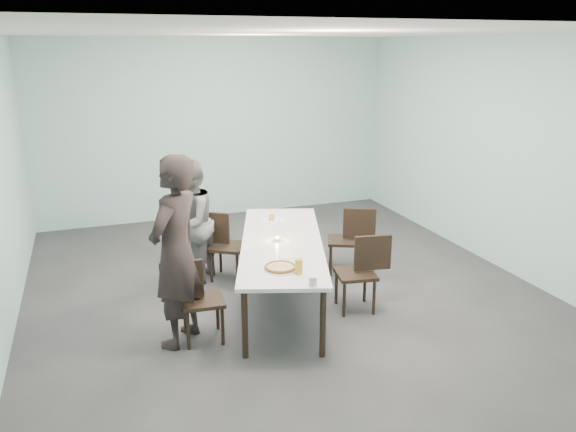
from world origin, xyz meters
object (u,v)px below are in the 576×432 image
object	(u,v)px
chair_far_left	(222,241)
tealight	(277,239)
diner_near	(176,252)
pizza	(280,267)
chair_far_right	(350,236)
amber_tumbler	(272,218)
chair_near_left	(194,295)
water_tumbler	(313,281)
beer_glass	(299,266)
table	(282,246)
side_plate	(287,256)
diner_far	(190,223)
chair_near_right	(363,267)

from	to	relation	value
chair_far_left	tealight	distance (m)	1.04
diner_near	pizza	xyz separation A→B (m)	(0.98, -0.26, -0.19)
chair_far_right	diner_near	size ratio (longest dim) A/B	0.45
chair_far_right	amber_tumbler	distance (m)	1.07
chair_far_left	amber_tumbler	size ratio (longest dim) A/B	10.88
pizza	amber_tumbler	world-z (taller)	amber_tumbler
chair_far_left	pizza	bearing A→B (deg)	-50.57
chair_near_left	water_tumbler	distance (m)	1.25
beer_glass	tealight	xyz separation A→B (m)	(0.10, 0.96, -0.05)
beer_glass	amber_tumbler	distance (m)	1.74
chair_far_right	beer_glass	world-z (taller)	beer_glass
chair_far_right	amber_tumbler	size ratio (longest dim) A/B	10.88
table	chair_far_right	world-z (taller)	chair_far_right
table	side_plate	bearing A→B (deg)	-103.25
chair_far_right	tealight	size ratio (longest dim) A/B	15.54
pizza	beer_glass	bearing A→B (deg)	-51.75
beer_glass	tealight	bearing A→B (deg)	83.89
chair_far_right	side_plate	xyz separation A→B (m)	(-1.25, -1.03, 0.25)
chair_far_left	diner_far	world-z (taller)	diner_far
water_tumbler	side_plate	bearing A→B (deg)	88.48
side_plate	water_tumbler	distance (m)	0.78
chair_near_left	side_plate	bearing A→B (deg)	8.56
pizza	chair_far_left	bearing A→B (deg)	96.68
chair_near_left	diner_near	distance (m)	0.48
pizza	diner_near	bearing A→B (deg)	164.95
chair_near_left	diner_far	bearing A→B (deg)	84.88
chair_far_left	tealight	xyz separation A→B (m)	(0.43, -0.90, 0.27)
beer_glass	tealight	size ratio (longest dim) A/B	2.68
table	pizza	size ratio (longest dim) A/B	8.09
pizza	tealight	size ratio (longest dim) A/B	6.07
chair_near_left	chair_far_left	xyz separation A→B (m)	(0.63, 1.47, 0.00)
beer_glass	water_tumbler	bearing A→B (deg)	-85.87
amber_tumbler	chair_far_left	bearing A→B (deg)	166.43
chair_far_right	side_plate	distance (m)	1.64
chair_far_left	side_plate	bearing A→B (deg)	-42.24
beer_glass	chair_far_left	bearing A→B (deg)	100.06
pizza	amber_tumbler	xyz separation A→B (m)	(0.42, 1.55, 0.02)
diner_near	diner_far	distance (m)	1.51
table	beer_glass	size ratio (longest dim) A/B	18.34
chair_near_right	amber_tumbler	bearing A→B (deg)	-52.20
diner_far	chair_far_left	bearing A→B (deg)	123.55
diner_near	chair_far_left	bearing A→B (deg)	-168.05
chair_near_left	diner_near	size ratio (longest dim) A/B	0.45
diner_near	side_plate	distance (m)	1.17
chair_far_left	side_plate	distance (m)	1.46
amber_tumbler	tealight	bearing A→B (deg)	-103.63
chair_far_left	tealight	bearing A→B (deg)	-31.55
chair_near_right	chair_far_left	bearing A→B (deg)	-37.63
table	chair_near_left	size ratio (longest dim) A/B	3.16
diner_near	side_plate	bearing A→B (deg)	132.52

